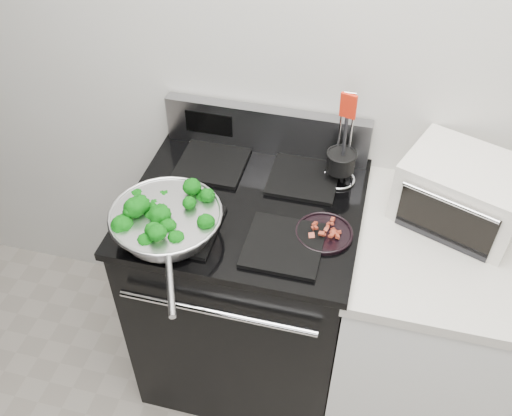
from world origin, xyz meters
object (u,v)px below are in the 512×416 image
(gas_range, at_px, (247,287))
(toaster_oven, at_px, (464,192))
(skillet, at_px, (166,221))
(utensil_holder, at_px, (340,166))
(bacon_plate, at_px, (324,231))

(gas_range, relative_size, toaster_oven, 2.43)
(gas_range, distance_m, skillet, 0.59)
(gas_range, bearing_deg, utensil_holder, 32.94)
(skillet, relative_size, utensil_holder, 1.50)
(gas_range, xyz_separation_m, utensil_holder, (0.29, 0.19, 0.53))
(skillet, xyz_separation_m, bacon_plate, (0.49, 0.12, -0.04))
(gas_range, relative_size, skillet, 2.08)
(utensil_holder, bearing_deg, gas_range, -132.91)
(gas_range, bearing_deg, bacon_plate, -17.64)
(skillet, height_order, bacon_plate, skillet)
(skillet, bearing_deg, toaster_oven, -2.74)
(utensil_holder, distance_m, toaster_oven, 0.41)
(toaster_oven, bearing_deg, bacon_plate, -130.67)
(gas_range, distance_m, bacon_plate, 0.56)
(bacon_plate, xyz_separation_m, toaster_oven, (0.42, 0.22, 0.06))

